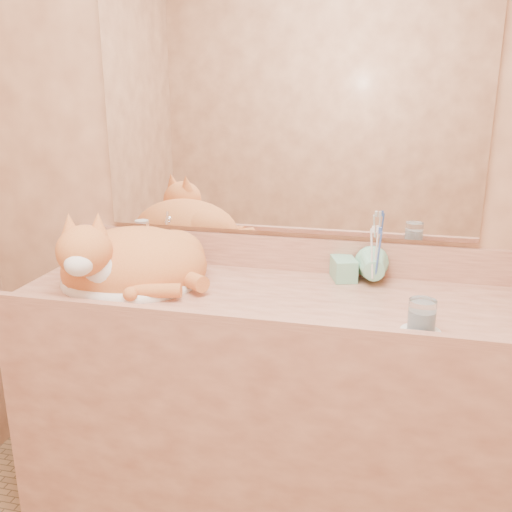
% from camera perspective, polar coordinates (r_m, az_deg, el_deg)
% --- Properties ---
extents(wall_back, '(2.40, 0.02, 2.50)m').
position_cam_1_polar(wall_back, '(1.98, 2.96, 9.86)').
color(wall_back, '#956144').
rests_on(wall_back, ground).
extents(vanity_counter, '(1.60, 0.55, 0.85)m').
position_cam_1_polar(vanity_counter, '(2.00, 1.07, -15.29)').
color(vanity_counter, '#925441').
rests_on(vanity_counter, floor).
extents(mirror, '(1.30, 0.02, 0.80)m').
position_cam_1_polar(mirror, '(1.96, 2.95, 13.90)').
color(mirror, white).
rests_on(mirror, wall_back).
extents(sink_basin, '(0.49, 0.43, 0.14)m').
position_cam_1_polar(sink_basin, '(1.92, -12.81, -0.84)').
color(sink_basin, white).
rests_on(sink_basin, vanity_counter).
extents(faucet, '(0.05, 0.12, 0.16)m').
position_cam_1_polar(faucet, '(2.07, -10.77, 0.82)').
color(faucet, white).
rests_on(faucet, vanity_counter).
extents(cat, '(0.60, 0.55, 0.27)m').
position_cam_1_polar(cat, '(1.91, -12.61, -0.36)').
color(cat, '#C4632D').
rests_on(cat, sink_basin).
extents(soap_dispenser, '(0.10, 0.10, 0.17)m').
position_cam_1_polar(soap_dispenser, '(1.89, 9.20, -0.46)').
color(soap_dispenser, '#79C29F').
rests_on(soap_dispenser, vanity_counter).
extents(toothbrush_cup, '(0.13, 0.13, 0.11)m').
position_cam_1_polar(toothbrush_cup, '(1.88, 11.74, -1.66)').
color(toothbrush_cup, '#79C29F').
rests_on(toothbrush_cup, vanity_counter).
extents(toothbrushes, '(0.03, 0.03, 0.21)m').
position_cam_1_polar(toothbrushes, '(1.86, 11.87, 0.43)').
color(toothbrushes, silver).
rests_on(toothbrushes, toothbrush_cup).
extents(saucer, '(0.11, 0.11, 0.01)m').
position_cam_1_polar(saucer, '(1.59, 16.12, -7.31)').
color(saucer, white).
rests_on(saucer, vanity_counter).
extents(water_glass, '(0.07, 0.07, 0.09)m').
position_cam_1_polar(water_glass, '(1.57, 16.26, -5.72)').
color(water_glass, white).
rests_on(water_glass, saucer).
extents(lotion_bottle, '(0.05, 0.05, 0.13)m').
position_cam_1_polar(lotion_bottle, '(2.12, -13.49, 0.62)').
color(lotion_bottle, silver).
rests_on(lotion_bottle, vanity_counter).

